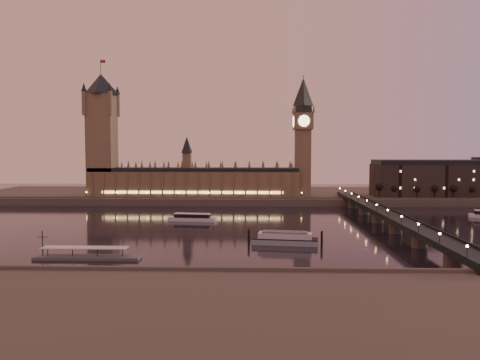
{
  "coord_description": "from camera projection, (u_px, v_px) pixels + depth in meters",
  "views": [
    {
      "loc": [
        11.83,
        -282.39,
        47.46
      ],
      "look_at": [
        2.54,
        35.0,
        26.33
      ],
      "focal_mm": 35.0,
      "sensor_mm": 36.0,
      "label": 1
    }
  ],
  "objects": [
    {
      "name": "cruise_boat_a",
      "position": [
        192.0,
        218.0,
        308.18
      ],
      "size": [
        32.3,
        10.88,
        5.07
      ],
      "rotation": [
        0.0,
        0.0,
        -0.13
      ],
      "color": "silver",
      "rests_on": "ground"
    },
    {
      "name": "far_embankment",
      "position": [
        273.0,
        195.0,
        448.63
      ],
      "size": [
        560.0,
        130.0,
        6.0
      ],
      "primitive_type": "cube",
      "color": "#423D35",
      "rests_on": "ground"
    },
    {
      "name": "big_ben",
      "position": [
        303.0,
        130.0,
        399.99
      ],
      "size": [
        17.68,
        17.68,
        104.0
      ],
      "color": "brown",
      "rests_on": "ground"
    },
    {
      "name": "near_embankment",
      "position": [
        331.0,
        339.0,
        109.53
      ],
      "size": [
        560.0,
        110.0,
        6.0
      ],
      "primitive_type": "cube",
      "color": "#423D35",
      "rests_on": "ground"
    },
    {
      "name": "palace_of_westminster",
      "position": [
        194.0,
        179.0,
        405.55
      ],
      "size": [
        180.0,
        26.62,
        52.0
      ],
      "color": "brown",
      "rests_on": "ground"
    },
    {
      "name": "westminster_bridge",
      "position": [
        386.0,
        218.0,
        282.1
      ],
      "size": [
        13.2,
        260.0,
        15.3
      ],
      "color": "black",
      "rests_on": "ground"
    },
    {
      "name": "victoria_tower",
      "position": [
        102.0,
        128.0,
        404.96
      ],
      "size": [
        31.68,
        31.68,
        118.0
      ],
      "color": "brown",
      "rests_on": "ground"
    },
    {
      "name": "ground",
      "position": [
        234.0,
        227.0,
        285.14
      ],
      "size": [
        700.0,
        700.0,
        0.0
      ],
      "primitive_type": "plane",
      "color": "black",
      "rests_on": "ground"
    },
    {
      "name": "bare_tree_1",
      "position": [
        396.0,
        189.0,
        389.09
      ],
      "size": [
        5.44,
        5.44,
        11.06
      ],
      "color": "black",
      "rests_on": "ground"
    },
    {
      "name": "city_block",
      "position": [
        463.0,
        178.0,
        408.56
      ],
      "size": [
        155.0,
        45.0,
        34.0
      ],
      "color": "black",
      "rests_on": "ground"
    },
    {
      "name": "bare_tree_2",
      "position": [
        416.0,
        189.0,
        388.63
      ],
      "size": [
        5.44,
        5.44,
        11.06
      ],
      "color": "black",
      "rests_on": "ground"
    },
    {
      "name": "bare_tree_0",
      "position": [
        377.0,
        189.0,
        389.55
      ],
      "size": [
        5.44,
        5.44,
        11.06
      ],
      "color": "black",
      "rests_on": "ground"
    },
    {
      "name": "bare_tree_5",
      "position": [
        473.0,
        189.0,
        387.24
      ],
      "size": [
        5.44,
        5.44,
        11.06
      ],
      "color": "black",
      "rests_on": "ground"
    },
    {
      "name": "moored_barge",
      "position": [
        285.0,
        238.0,
        232.83
      ],
      "size": [
        37.28,
        13.28,
        6.89
      ],
      "rotation": [
        0.0,
        0.0,
        -0.13
      ],
      "color": "#8395A7",
      "rests_on": "ground"
    },
    {
      "name": "pontoon_pier",
      "position": [
        87.0,
        256.0,
        201.92
      ],
      "size": [
        45.7,
        7.62,
        12.19
      ],
      "color": "#595B5E",
      "rests_on": "ground"
    },
    {
      "name": "bare_tree_3",
      "position": [
        435.0,
        189.0,
        388.17
      ],
      "size": [
        5.44,
        5.44,
        11.06
      ],
      "color": "black",
      "rests_on": "ground"
    },
    {
      "name": "bare_tree_4",
      "position": [
        454.0,
        189.0,
        387.71
      ],
      "size": [
        5.44,
        5.44,
        11.06
      ],
      "color": "black",
      "rests_on": "ground"
    }
  ]
}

